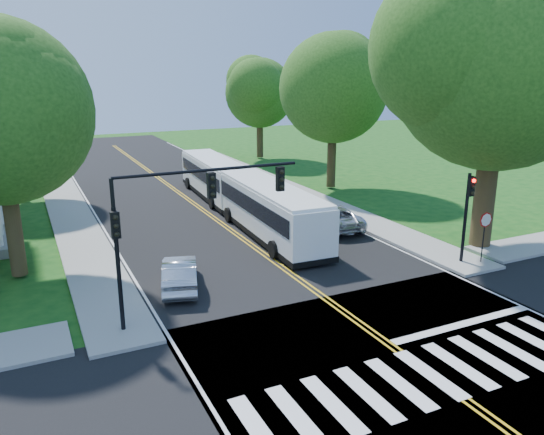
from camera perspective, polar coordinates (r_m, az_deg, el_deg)
ground at (r=18.46m, az=15.56°, el=-15.19°), size 140.00×140.00×0.00m
road at (r=32.92m, az=-5.27°, el=-0.77°), size 14.00×96.00×0.01m
cross_road at (r=18.46m, az=15.56°, el=-15.17°), size 60.00×12.00×0.01m
center_line at (r=36.56m, az=-7.48°, el=0.84°), size 0.36×70.00×0.01m
edge_line_w at (r=35.14m, az=-18.05°, el=-0.42°), size 0.12×70.00×0.01m
edge_line_e at (r=39.13m, az=2.01°, el=1.96°), size 0.12×70.00×0.01m
crosswalk at (r=18.14m, az=16.63°, el=-15.81°), size 12.60×3.00×0.01m
stop_bar at (r=21.65m, az=19.89°, el=-10.70°), size 6.60×0.40×0.01m
sidewalk_nw at (r=37.87m, az=-20.95°, el=0.54°), size 2.60×40.00×0.15m
sidewalk_ne at (r=42.38m, az=1.93°, el=3.11°), size 2.60×40.00×0.15m
tree_ne_big at (r=29.42m, az=23.28°, el=15.11°), size 10.80×10.80×14.91m
tree_west_far at (r=41.70m, az=-26.29°, el=10.95°), size 7.60×7.60×10.67m
tree_east_mid at (r=42.12m, az=6.65°, el=13.63°), size 8.40×8.40×11.93m
tree_east_far at (r=56.75m, az=-1.34°, el=13.23°), size 7.20×7.20×10.34m
signal_nw at (r=19.39m, az=-9.75°, el=0.77°), size 7.15×0.46×5.66m
signal_ne at (r=27.05m, az=20.29°, el=1.16°), size 0.30×0.46×4.40m
stop_sign at (r=27.55m, az=21.95°, el=-0.77°), size 0.76×0.08×2.53m
bus_lead at (r=30.13m, az=-0.23°, el=0.85°), size 3.19×11.60×2.97m
bus_follow at (r=39.85m, az=-6.16°, el=4.35°), size 3.17×11.21×2.87m
hatchback at (r=23.61m, az=-9.89°, el=-5.93°), size 2.54×4.37×1.36m
suv at (r=32.12m, az=6.46°, el=0.10°), size 2.87×5.30×1.41m
dark_sedan at (r=32.76m, az=4.58°, el=0.20°), size 1.68×3.91×1.12m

